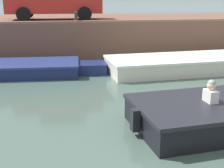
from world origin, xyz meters
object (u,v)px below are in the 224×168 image
Objects in this scene: boat_moored_central_cream at (193,64)px; mooring_bollard_mid at (76,16)px; boat_moored_west_navy at (13,69)px; car_left_inner_red at (56,0)px.

mooring_bollard_mid is (-4.18, 2.23, 1.64)m from boat_moored_central_cream.
mooring_bollard_mid is (2.40, 1.71, 1.69)m from boat_moored_west_navy.
boat_moored_west_navy is 6.60m from boat_moored_central_cream.
car_left_inner_red reaches higher than mooring_bollard_mid.
boat_moored_central_cream is 6.69m from car_left_inner_red.
boat_moored_west_navy is at bearing -144.54° from mooring_bollard_mid.
mooring_bollard_mid is at bearing 35.46° from boat_moored_west_navy.
car_left_inner_red is 9.27× the size of mooring_bollard_mid.
car_left_inner_red is at bearing 64.42° from boat_moored_west_navy.
mooring_bollard_mid is at bearing 151.89° from boat_moored_central_cream.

